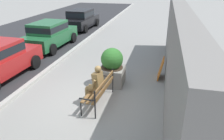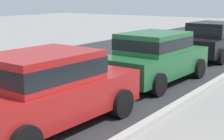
{
  "view_description": "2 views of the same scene",
  "coord_description": "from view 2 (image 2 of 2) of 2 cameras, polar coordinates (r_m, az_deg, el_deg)",
  "views": [
    {
      "loc": [
        -6.21,
        -2.1,
        3.99
      ],
      "look_at": [
        1.54,
        -0.28,
        0.6
      ],
      "focal_mm": 35.16,
      "sensor_mm": 36.0,
      "label": 1
    },
    {
      "loc": [
        -3.74,
        -0.32,
        2.6
      ],
      "look_at": [
        3.21,
        4.51,
        0.8
      ],
      "focal_mm": 54.98,
      "sensor_mm": 36.0,
      "label": 2
    }
  ],
  "objects": [
    {
      "name": "parked_car_red",
      "position": [
        6.95,
        -10.84,
        -2.89
      ],
      "size": [
        4.17,
        2.05,
        1.56
      ],
      "color": "#B21E1E",
      "rests_on": "ground"
    },
    {
      "name": "parked_car_green",
      "position": [
        10.61,
        7.18,
        2.36
      ],
      "size": [
        4.17,
        2.05,
        1.56
      ],
      "color": "#236638",
      "rests_on": "ground"
    },
    {
      "name": "parked_car_black",
      "position": [
        15.49,
        16.45,
        4.99
      ],
      "size": [
        4.17,
        2.05,
        1.56
      ],
      "color": "black",
      "rests_on": "ground"
    }
  ]
}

